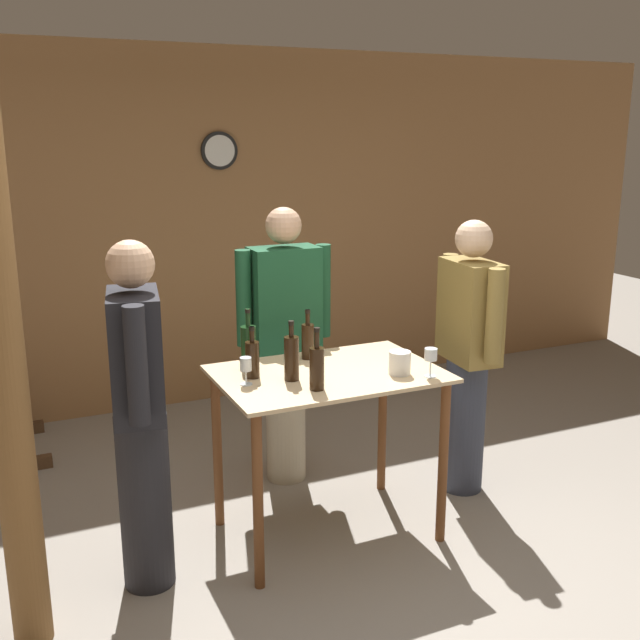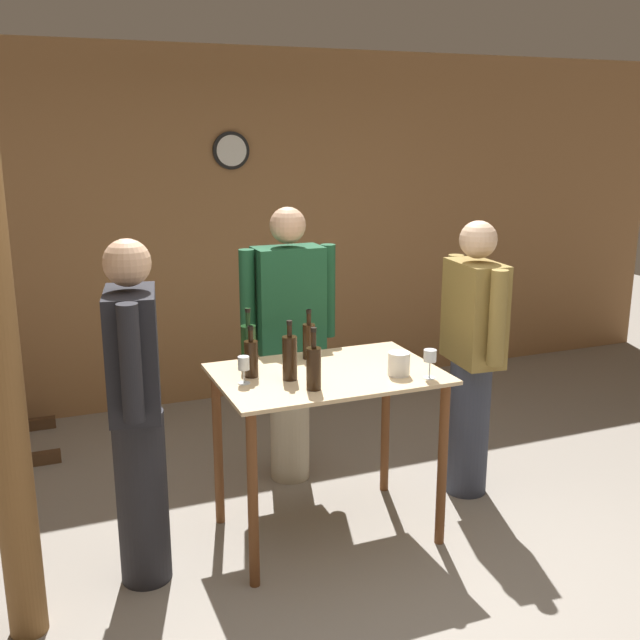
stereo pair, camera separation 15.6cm
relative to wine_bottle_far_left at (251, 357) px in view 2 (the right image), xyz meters
The scene contains 14 objects.
ground_plane 1.25m from the wine_bottle_far_left, 56.36° to the right, with size 14.00×14.00×0.00m, color gray.
back_wall 2.26m from the wine_bottle_far_left, 79.40° to the left, with size 8.40×0.08×2.70m.
tasting_table 0.47m from the wine_bottle_far_left, 11.54° to the right, with size 1.13×0.76×0.90m.
wine_bottle_far_left is the anchor object (origin of this frame).
wine_bottle_left 0.13m from the wine_bottle_far_left, 78.72° to the left, with size 0.08×0.08×0.32m.
wine_bottle_center 0.20m from the wine_bottle_far_left, 34.95° to the right, with size 0.07×0.07×0.30m.
wine_bottle_right 0.36m from the wine_bottle_far_left, 53.15° to the right, with size 0.07×0.07×0.30m.
wine_bottle_far_right 0.41m from the wine_bottle_far_left, 25.17° to the left, with size 0.07×0.07×0.27m.
wine_glass_near_left 0.11m from the wine_bottle_far_left, 126.60° to the right, with size 0.06×0.06×0.14m.
wine_glass_near_center 0.88m from the wine_bottle_far_left, 23.60° to the right, with size 0.06×0.06×0.15m.
ice_bucket 0.74m from the wine_bottle_far_left, 20.22° to the right, with size 0.11×0.11×0.12m.
person_host 0.62m from the wine_bottle_far_left, 166.53° to the right, with size 0.29×0.58×1.65m.
person_visitor_with_scarf 1.34m from the wine_bottle_far_left, ahead, with size 0.25×0.59×1.62m.
person_visitor_bearded 0.76m from the wine_bottle_far_left, 55.93° to the left, with size 0.59×0.24×1.67m.
Camera 2 is at (-1.42, -2.80, 2.11)m, focal length 42.00 mm.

